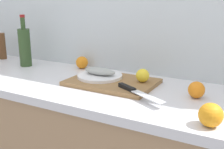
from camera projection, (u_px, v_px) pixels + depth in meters
back_wall at (110, 11)px, 1.65m from camera, size 3.20×0.05×2.50m
cutting_board at (112, 82)px, 1.42m from camera, size 0.43×0.30×0.02m
white_plate at (100, 76)px, 1.47m from camera, size 0.24×0.24×0.01m
fish_fillet at (100, 71)px, 1.46m from camera, size 0.18×0.08×0.04m
chef_knife at (134, 91)px, 1.23m from camera, size 0.27×0.16×0.02m
lemon_0 at (143, 75)px, 1.38m from camera, size 0.07×0.07×0.07m
wine_bottle at (25, 46)px, 1.77m from camera, size 0.07×0.07×0.32m
orange_1 at (211, 115)px, 0.95m from camera, size 0.08×0.08×0.08m
orange_2 at (196, 90)px, 1.22m from camera, size 0.07×0.07×0.07m
orange_3 at (82, 62)px, 1.73m from camera, size 0.08×0.08×0.08m
pepper_mill at (2, 46)px, 1.98m from camera, size 0.05×0.05×0.18m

